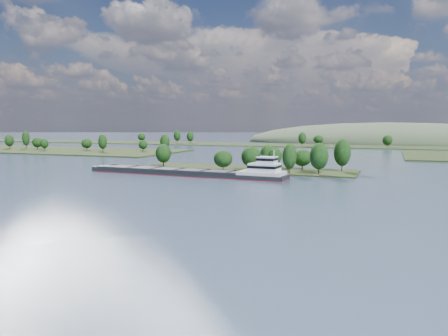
% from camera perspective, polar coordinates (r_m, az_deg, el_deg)
% --- Properties ---
extents(ground, '(1800.00, 1800.00, 0.00)m').
position_cam_1_polar(ground, '(143.02, -5.06, -2.63)').
color(ground, '#314055').
rests_on(ground, ground).
extents(tree_island, '(100.00, 30.83, 15.16)m').
position_cam_1_polar(tree_island, '(194.38, 4.59, 0.81)').
color(tree_island, black).
rests_on(tree_island, ground).
extents(left_bank, '(300.00, 80.00, 15.97)m').
position_cam_1_polar(left_bank, '(395.84, -26.52, 2.34)').
color(left_bank, black).
rests_on(left_bank, ground).
extents(back_shoreline, '(900.00, 60.00, 15.07)m').
position_cam_1_polar(back_shoreline, '(411.03, 13.32, 2.88)').
color(back_shoreline, black).
rests_on(back_shoreline, ground).
extents(hill_west, '(320.00, 160.00, 44.00)m').
position_cam_1_polar(hill_west, '(507.52, 20.71, 3.12)').
color(hill_west, '#394731').
rests_on(hill_west, ground).
extents(cargo_barge, '(87.56, 15.44, 11.78)m').
position_cam_1_polar(cargo_barge, '(176.69, -3.53, -0.51)').
color(cargo_barge, black).
rests_on(cargo_barge, ground).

